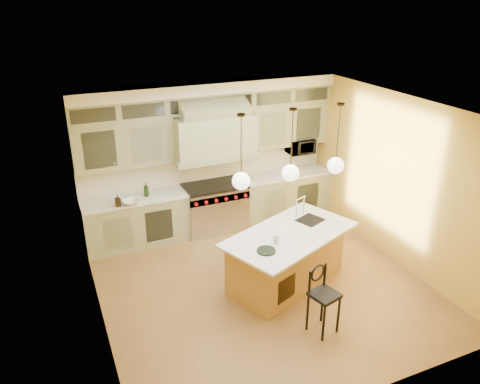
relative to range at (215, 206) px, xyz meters
name	(u,v)px	position (x,y,z in m)	size (l,w,h in m)	color
floor	(262,285)	(0.00, -2.14, -0.49)	(5.00, 5.00, 0.00)	brown
ceiling	(266,109)	(0.00, -2.14, 2.41)	(5.00, 5.00, 0.00)	white
wall_back	(207,155)	(0.00, 0.36, 0.96)	(5.00, 5.00, 0.00)	gold
wall_front	(368,296)	(0.00, -4.64, 0.96)	(5.00, 5.00, 0.00)	gold
wall_left	(93,236)	(-2.50, -2.14, 0.96)	(5.00, 5.00, 0.00)	gold
wall_right	(395,180)	(2.50, -2.14, 0.96)	(5.00, 5.00, 0.00)	gold
back_cabinetry	(212,160)	(0.00, 0.09, 0.94)	(5.00, 0.77, 2.90)	gray
range	(215,206)	(0.00, 0.00, 0.00)	(1.20, 0.74, 0.96)	silver
kitchen_island	(287,257)	(0.41, -2.21, -0.01)	(2.43, 1.88, 1.35)	olive
counter_stool	(323,296)	(0.28, -3.45, 0.08)	(0.43, 0.43, 1.01)	black
microwave	(300,146)	(1.95, 0.11, 0.96)	(0.54, 0.37, 0.30)	black
oil_bottle_a	(146,189)	(-1.32, 0.01, 0.59)	(0.10, 0.10, 0.26)	black
oil_bottle_b	(118,201)	(-1.88, -0.22, 0.56)	(0.10, 0.10, 0.22)	black
fruit_bowl	(131,202)	(-1.65, -0.22, 0.49)	(0.30, 0.30, 0.07)	silver
cup	(276,240)	(0.07, -2.44, 0.49)	(0.11, 0.11, 0.11)	beige
pendant_left	(241,179)	(-0.40, -2.21, 1.46)	(0.26, 0.26, 1.11)	#2D2319
pendant_center	(290,171)	(0.40, -2.21, 1.46)	(0.26, 0.26, 1.11)	#2D2319
pendant_right	(336,164)	(1.20, -2.21, 1.46)	(0.26, 0.26, 1.11)	#2D2319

